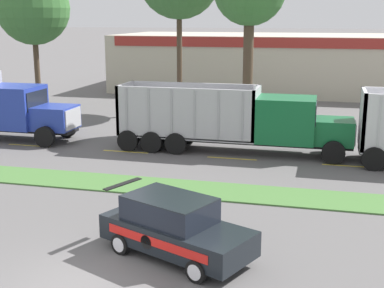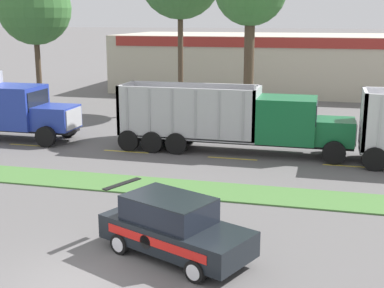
% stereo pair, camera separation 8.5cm
% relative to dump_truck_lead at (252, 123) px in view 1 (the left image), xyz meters
% --- Properties ---
extents(ground_plane, '(600.00, 600.00, 0.00)m').
position_rel_dump_truck_lead_xyz_m(ground_plane, '(-2.23, -14.44, -1.52)').
color(ground_plane, '#5B5959').
extents(grass_verge, '(120.00, 2.15, 0.06)m').
position_rel_dump_truck_lead_xyz_m(grass_verge, '(-2.23, -6.40, -1.49)').
color(grass_verge, '#477538').
rests_on(grass_verge, ground_plane).
extents(centre_line_2, '(2.40, 0.14, 0.01)m').
position_rel_dump_truck_lead_xyz_m(centre_line_2, '(-11.53, -1.32, -1.51)').
color(centre_line_2, yellow).
rests_on(centre_line_2, ground_plane).
extents(centre_line_3, '(2.40, 0.14, 0.01)m').
position_rel_dump_truck_lead_xyz_m(centre_line_3, '(-6.13, -1.32, -1.51)').
color(centre_line_3, yellow).
rests_on(centre_line_3, ground_plane).
extents(centre_line_4, '(2.40, 0.14, 0.01)m').
position_rel_dump_truck_lead_xyz_m(centre_line_4, '(-0.73, -1.32, -1.51)').
color(centre_line_4, yellow).
rests_on(centre_line_4, ground_plane).
extents(centre_line_5, '(2.40, 0.14, 0.01)m').
position_rel_dump_truck_lead_xyz_m(centre_line_5, '(4.67, -1.32, -1.51)').
color(centre_line_5, yellow).
rests_on(centre_line_5, ground_plane).
extents(dump_truck_lead, '(11.57, 2.61, 3.47)m').
position_rel_dump_truck_lead_xyz_m(dump_truck_lead, '(0.00, 0.00, 0.00)').
color(dump_truck_lead, black).
rests_on(dump_truck_lead, ground_plane).
extents(rally_car, '(4.75, 3.44, 1.75)m').
position_rel_dump_truck_lead_xyz_m(rally_car, '(-0.46, -12.21, -0.65)').
color(rally_car, black).
rests_on(rally_car, ground_plane).
extents(store_building_backdrop, '(37.82, 12.10, 5.02)m').
position_rel_dump_truck_lead_xyz_m(store_building_backdrop, '(3.60, 23.88, 0.99)').
color(store_building_backdrop, '#BCB29E').
rests_on(store_building_backdrop, ground_plane).
extents(tree_behind_right, '(5.19, 5.19, 11.08)m').
position_rel_dump_truck_lead_xyz_m(tree_behind_right, '(-17.06, 9.44, 6.18)').
color(tree_behind_right, '#473828').
rests_on(tree_behind_right, ground_plane).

